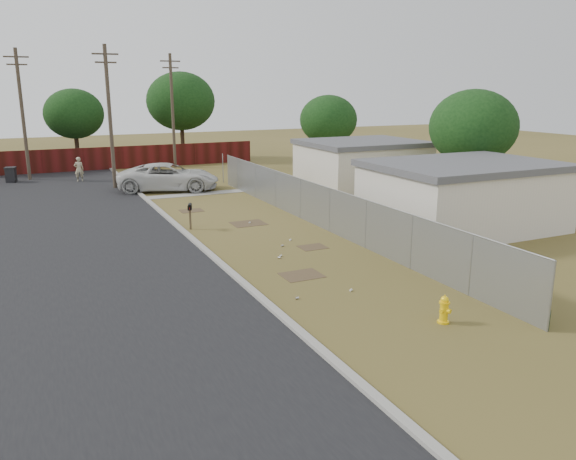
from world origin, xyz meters
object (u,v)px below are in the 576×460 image
fire_hydrant (444,310)px  trash_bin (11,175)px  pedestrian (79,169)px  pickup_truck (169,177)px  mailbox (190,209)px

fire_hydrant → trash_bin: trash_bin is taller
pedestrian → trash_bin: bearing=-17.3°
fire_hydrant → pickup_truck: (-1.98, 23.91, 0.48)m
pedestrian → trash_bin: pedestrian is taller
fire_hydrant → pickup_truck: pickup_truck is taller
fire_hydrant → pickup_truck: size_ratio=0.13×
mailbox → pickup_truck: size_ratio=0.19×
fire_hydrant → pickup_truck: 23.99m
fire_hydrant → trash_bin: size_ratio=0.78×
mailbox → trash_bin: bearing=112.7°
mailbox → pickup_truck: pickup_truck is taller
pickup_truck → pedestrian: pickup_truck is taller
pickup_truck → trash_bin: bearing=69.4°
fire_hydrant → pedestrian: bearing=102.8°
fire_hydrant → mailbox: mailbox is taller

